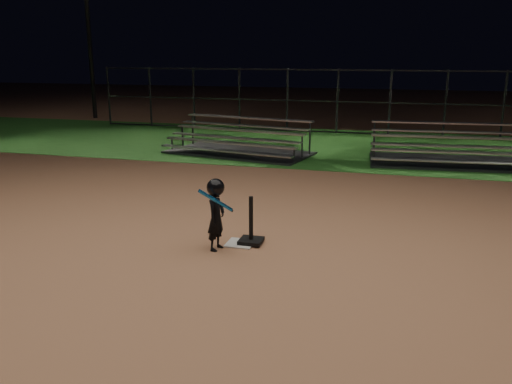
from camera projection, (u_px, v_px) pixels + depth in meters
name	position (u px, v px, depth m)	size (l,w,h in m)	color
ground	(240.00, 244.00, 8.91)	(80.00, 80.00, 0.00)	#AE734F
grass_strip	(325.00, 146.00, 18.23)	(60.00, 8.00, 0.01)	#245D1E
home_plate	(240.00, 243.00, 8.90)	(0.45, 0.45, 0.02)	beige
batting_tee	(251.00, 234.00, 8.88)	(0.38, 0.38, 0.80)	black
child_batter	(216.00, 212.00, 8.51)	(0.48, 0.56, 1.19)	black
bleacher_left	(238.00, 147.00, 16.70)	(4.80, 3.02, 1.09)	silver
bleacher_right	(451.00, 156.00, 15.21)	(4.69, 2.53, 1.11)	silver
backstop_fence	(337.00, 101.00, 20.71)	(20.08, 0.08, 2.50)	#38383D
light_pole_left	(87.00, 11.00, 24.64)	(0.90, 0.53, 8.30)	#2D2D30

